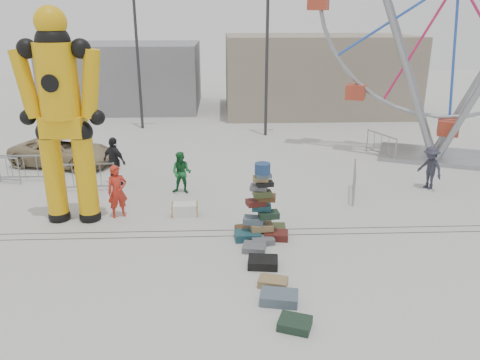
{
  "coord_description": "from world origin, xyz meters",
  "views": [
    {
      "loc": [
        0.57,
        -11.93,
        6.16
      ],
      "look_at": [
        1.13,
        1.47,
        1.45
      ],
      "focal_mm": 35.0,
      "sensor_mm": 36.0,
      "label": 1
    }
  ],
  "objects_px": {
    "suitcase_tower": "(261,217)",
    "pedestrian_red": "(117,191)",
    "barricade_wheel_back": "(381,145)",
    "ferris_wheel": "(456,3)",
    "lamp_post_left": "(139,48)",
    "parked_suv": "(63,152)",
    "pedestrian_black": "(115,162)",
    "barricade_dummy_c": "(87,177)",
    "barricade_wheel_front": "(354,182)",
    "lamp_post_right": "(269,51)",
    "barricade_dummy_b": "(24,168)",
    "steamer_trunk": "(185,209)",
    "pedestrian_grey": "(430,168)",
    "pedestrian_green": "(182,173)",
    "crash_test_dummy": "(62,111)"
  },
  "relations": [
    {
      "from": "barricade_dummy_b",
      "to": "pedestrian_red",
      "type": "relative_size",
      "value": 1.16
    },
    {
      "from": "ferris_wheel",
      "to": "barricade_wheel_back",
      "type": "xyz_separation_m",
      "value": [
        -2.41,
        0.31,
        -6.12
      ]
    },
    {
      "from": "suitcase_tower",
      "to": "pedestrian_green",
      "type": "xyz_separation_m",
      "value": [
        -2.6,
        3.74,
        0.14
      ]
    },
    {
      "from": "ferris_wheel",
      "to": "pedestrian_black",
      "type": "height_order",
      "value": "ferris_wheel"
    },
    {
      "from": "ferris_wheel",
      "to": "steamer_trunk",
      "type": "height_order",
      "value": "ferris_wheel"
    },
    {
      "from": "barricade_wheel_back",
      "to": "ferris_wheel",
      "type": "bearing_deg",
      "value": 61.75
    },
    {
      "from": "ferris_wheel",
      "to": "barricade_dummy_c",
      "type": "height_order",
      "value": "ferris_wheel"
    },
    {
      "from": "barricade_wheel_front",
      "to": "barricade_wheel_back",
      "type": "relative_size",
      "value": 1.0
    },
    {
      "from": "pedestrian_grey",
      "to": "parked_suv",
      "type": "relative_size",
      "value": 0.37
    },
    {
      "from": "steamer_trunk",
      "to": "barricade_dummy_c",
      "type": "relative_size",
      "value": 0.42
    },
    {
      "from": "steamer_trunk",
      "to": "pedestrian_black",
      "type": "relative_size",
      "value": 0.44
    },
    {
      "from": "pedestrian_red",
      "to": "pedestrian_black",
      "type": "relative_size",
      "value": 0.92
    },
    {
      "from": "pedestrian_grey",
      "to": "pedestrian_green",
      "type": "bearing_deg",
      "value": -114.27
    },
    {
      "from": "parked_suv",
      "to": "ferris_wheel",
      "type": "bearing_deg",
      "value": -73.16
    },
    {
      "from": "ferris_wheel",
      "to": "pedestrian_red",
      "type": "height_order",
      "value": "ferris_wheel"
    },
    {
      "from": "lamp_post_right",
      "to": "pedestrian_black",
      "type": "height_order",
      "value": "lamp_post_right"
    },
    {
      "from": "crash_test_dummy",
      "to": "barricade_dummy_c",
      "type": "relative_size",
      "value": 3.34
    },
    {
      "from": "suitcase_tower",
      "to": "pedestrian_green",
      "type": "relative_size",
      "value": 1.47
    },
    {
      "from": "pedestrian_red",
      "to": "pedestrian_green",
      "type": "relative_size",
      "value": 1.11
    },
    {
      "from": "suitcase_tower",
      "to": "pedestrian_red",
      "type": "distance_m",
      "value": 4.79
    },
    {
      "from": "lamp_post_left",
      "to": "barricade_wheel_front",
      "type": "relative_size",
      "value": 4.0
    },
    {
      "from": "lamp_post_right",
      "to": "barricade_dummy_b",
      "type": "xyz_separation_m",
      "value": [
        -10.25,
        -7.17,
        -3.93
      ]
    },
    {
      "from": "suitcase_tower",
      "to": "parked_suv",
      "type": "xyz_separation_m",
      "value": [
        -8.01,
        7.35,
        -0.02
      ]
    },
    {
      "from": "barricade_dummy_c",
      "to": "barricade_dummy_b",
      "type": "bearing_deg",
      "value": 152.67
    },
    {
      "from": "ferris_wheel",
      "to": "barricade_dummy_b",
      "type": "xyz_separation_m",
      "value": [
        -17.51,
        -2.5,
        -6.12
      ]
    },
    {
      "from": "barricade_dummy_c",
      "to": "barricade_wheel_back",
      "type": "xyz_separation_m",
      "value": [
        12.34,
        4.04,
        0.0
      ]
    },
    {
      "from": "parked_suv",
      "to": "pedestrian_grey",
      "type": "bearing_deg",
      "value": -88.15
    },
    {
      "from": "lamp_post_right",
      "to": "pedestrian_green",
      "type": "distance_m",
      "value": 10.28
    },
    {
      "from": "steamer_trunk",
      "to": "pedestrian_red",
      "type": "xyz_separation_m",
      "value": [
        -2.12,
        -0.02,
        0.67
      ]
    },
    {
      "from": "pedestrian_red",
      "to": "parked_suv",
      "type": "height_order",
      "value": "pedestrian_red"
    },
    {
      "from": "crash_test_dummy",
      "to": "barricade_wheel_front",
      "type": "relative_size",
      "value": 3.34
    },
    {
      "from": "pedestrian_grey",
      "to": "pedestrian_red",
      "type": "bearing_deg",
      "value": -103.85
    },
    {
      "from": "pedestrian_red",
      "to": "parked_suv",
      "type": "distance_m",
      "value": 6.69
    },
    {
      "from": "barricade_wheel_back",
      "to": "pedestrian_black",
      "type": "height_order",
      "value": "pedestrian_black"
    },
    {
      "from": "barricade_dummy_b",
      "to": "suitcase_tower",
      "type": "bearing_deg",
      "value": -29.6
    },
    {
      "from": "steamer_trunk",
      "to": "pedestrian_black",
      "type": "height_order",
      "value": "pedestrian_black"
    },
    {
      "from": "lamp_post_right",
      "to": "ferris_wheel",
      "type": "xyz_separation_m",
      "value": [
        7.25,
        -4.67,
        2.18
      ]
    },
    {
      "from": "barricade_wheel_front",
      "to": "pedestrian_red",
      "type": "distance_m",
      "value": 8.24
    },
    {
      "from": "suitcase_tower",
      "to": "barricade_dummy_c",
      "type": "distance_m",
      "value": 7.34
    },
    {
      "from": "lamp_post_left",
      "to": "parked_suv",
      "type": "xyz_separation_m",
      "value": [
        -2.4,
        -7.11,
        -3.87
      ]
    },
    {
      "from": "pedestrian_red",
      "to": "pedestrian_grey",
      "type": "xyz_separation_m",
      "value": [
        11.14,
        2.17,
        -0.05
      ]
    },
    {
      "from": "lamp_post_left",
      "to": "ferris_wheel",
      "type": "bearing_deg",
      "value": -25.08
    },
    {
      "from": "lamp_post_right",
      "to": "crash_test_dummy",
      "type": "distance_m",
      "value": 13.2
    },
    {
      "from": "lamp_post_right",
      "to": "pedestrian_black",
      "type": "xyz_separation_m",
      "value": [
        -6.59,
        -7.75,
        -3.54
      ]
    },
    {
      "from": "ferris_wheel",
      "to": "barricade_dummy_c",
      "type": "relative_size",
      "value": 6.77
    },
    {
      "from": "steamer_trunk",
      "to": "ferris_wheel",
      "type": "bearing_deg",
      "value": 26.3
    },
    {
      "from": "barricade_dummy_b",
      "to": "barricade_dummy_c",
      "type": "height_order",
      "value": "same"
    },
    {
      "from": "lamp_post_right",
      "to": "ferris_wheel",
      "type": "distance_m",
      "value": 8.9
    },
    {
      "from": "crash_test_dummy",
      "to": "pedestrian_red",
      "type": "relative_size",
      "value": 3.86
    },
    {
      "from": "lamp_post_left",
      "to": "pedestrian_red",
      "type": "height_order",
      "value": "lamp_post_left"
    }
  ]
}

